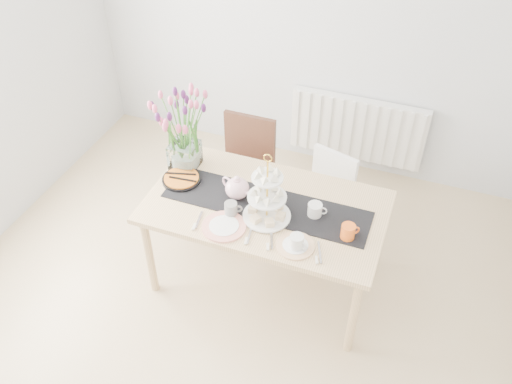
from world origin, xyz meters
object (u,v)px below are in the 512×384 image
(mug_orange, at_px, (348,232))
(cake_stand, at_px, (267,202))
(chair_brown, at_px, (245,161))
(dining_table, at_px, (266,213))
(plate_right, at_px, (295,246))
(plate_left, at_px, (224,226))
(teapot, at_px, (237,188))
(mug_grey, at_px, (231,209))
(radiator, at_px, (357,129))
(mug_white, at_px, (297,242))
(chair_white, at_px, (326,192))
(cream_jug, at_px, (315,210))
(tulip_vase, at_px, (181,121))
(tart_tin, at_px, (182,179))

(mug_orange, bearing_deg, cake_stand, 143.16)
(chair_brown, height_order, mug_orange, chair_brown)
(dining_table, bearing_deg, mug_orange, -10.94)
(mug_orange, relative_size, plate_right, 0.44)
(plate_right, bearing_deg, mug_orange, 33.03)
(plate_left, relative_size, plate_right, 1.19)
(teapot, bearing_deg, mug_grey, -60.34)
(dining_table, bearing_deg, radiator, 78.55)
(mug_white, bearing_deg, plate_right, 142.87)
(chair_white, bearing_deg, teapot, -110.84)
(dining_table, bearing_deg, cream_jug, 2.53)
(chair_brown, bearing_deg, plate_right, -53.46)
(chair_white, bearing_deg, mug_orange, -51.58)
(chair_white, height_order, tulip_vase, tulip_vase)
(dining_table, bearing_deg, teapot, 179.38)
(tulip_vase, height_order, mug_white, tulip_vase)
(dining_table, bearing_deg, cake_stand, -67.84)
(cake_stand, bearing_deg, mug_grey, -165.43)
(radiator, distance_m, dining_table, 1.59)
(radiator, bearing_deg, tulip_vase, -126.63)
(cream_jug, distance_m, plate_right, 0.31)
(radiator, bearing_deg, chair_brown, -130.72)
(tart_tin, bearing_deg, chair_brown, 71.94)
(mug_white, height_order, mug_orange, mug_orange)
(chair_white, bearing_deg, tart_tin, -130.07)
(tulip_vase, height_order, teapot, tulip_vase)
(tulip_vase, bearing_deg, radiator, 53.37)
(teapot, xyz_separation_m, cream_jug, (0.54, 0.01, -0.03))
(chair_white, xyz_separation_m, mug_white, (0.03, -0.95, 0.37))
(tulip_vase, distance_m, tart_tin, 0.41)
(cake_stand, bearing_deg, tart_tin, 168.39)
(plate_right, bearing_deg, cream_jug, 83.92)
(chair_white, bearing_deg, mug_grey, -103.10)
(cream_jug, height_order, tart_tin, cream_jug)
(teapot, bearing_deg, mug_orange, 13.11)
(teapot, height_order, tart_tin, teapot)
(cream_jug, height_order, mug_white, mug_white)
(mug_grey, distance_m, plate_right, 0.50)
(tulip_vase, xyz_separation_m, plate_right, (0.99, -0.49, -0.38))
(radiator, relative_size, teapot, 4.60)
(tart_tin, bearing_deg, mug_orange, -6.56)
(tulip_vase, relative_size, teapot, 2.67)
(radiator, relative_size, cake_stand, 2.60)
(chair_brown, distance_m, cake_stand, 1.00)
(cake_stand, relative_size, tart_tin, 1.69)
(tart_tin, xyz_separation_m, mug_white, (0.95, -0.34, 0.04))
(chair_brown, bearing_deg, radiator, 49.51)
(cream_jug, bearing_deg, radiator, 84.35)
(mug_orange, distance_m, plate_right, 0.34)
(chair_white, bearing_deg, tulip_vase, -139.20)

